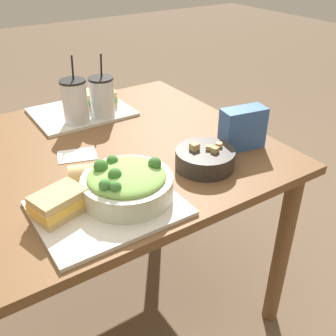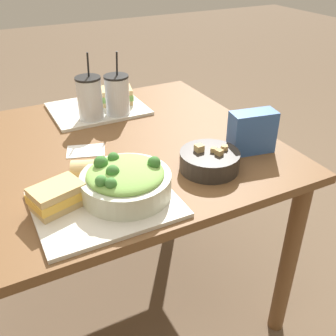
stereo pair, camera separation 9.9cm
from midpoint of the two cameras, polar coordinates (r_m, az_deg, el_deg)
name	(u,v)px [view 1 (the left image)]	position (r m, az deg, el deg)	size (l,w,h in m)	color
ground_plane	(102,303)	(1.81, -11.14, -18.79)	(12.00, 12.00, 0.00)	brown
dining_table	(87,178)	(1.39, -13.76, -1.47)	(1.23, 0.99, 0.73)	brown
tray_near	(108,208)	(1.06, -11.33, -5.80)	(0.37, 0.30, 0.01)	beige
tray_far	(82,112)	(1.66, -14.15, 7.85)	(0.37, 0.30, 0.01)	beige
salad_bowl	(125,183)	(1.06, -8.87, -2.27)	(0.25, 0.25, 0.11)	beige
soup_bowl	(205,158)	(1.22, 3.07, 1.41)	(0.18, 0.18, 0.08)	#2D2823
sandwich_near	(59,203)	(1.05, -18.20, -4.98)	(0.15, 0.13, 0.06)	tan
baguette_near	(100,174)	(1.14, -12.34, -0.90)	(0.18, 0.12, 0.06)	tan
sandwich_far	(99,98)	(1.68, -11.65, 9.91)	(0.16, 0.13, 0.06)	tan
drink_cup_dark	(75,103)	(1.53, -15.19, 9.08)	(0.10, 0.10, 0.26)	silver
drink_cup_red	(102,98)	(1.56, -11.35, 9.88)	(0.10, 0.10, 0.25)	silver
chip_bag	(243,128)	(1.33, 8.68, 5.66)	(0.16, 0.09, 0.14)	#335BA3
napkin_folded	(77,155)	(1.34, -15.12, 1.73)	(0.15, 0.12, 0.00)	white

